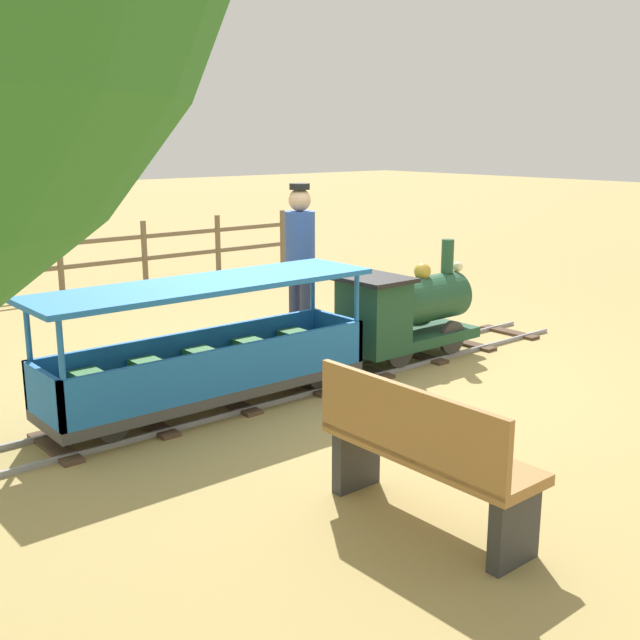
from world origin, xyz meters
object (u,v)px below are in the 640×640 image
Objects in this scene: locomotive at (404,310)px; passenger_car at (209,358)px; park_bench at (422,454)px; conductor_person at (300,251)px.

passenger_car is (0.00, -2.12, -0.07)m from locomotive.
passenger_car is 2.30m from park_bench.
conductor_person reaches higher than park_bench.
passenger_car is at bearing -58.16° from conductor_person.
passenger_car is at bearing -90.00° from locomotive.
park_bench is at bearing -28.62° from conductor_person.
park_bench is (2.30, -0.10, -0.01)m from passenger_car.
park_bench is at bearing -2.59° from passenger_car.
conductor_person is 1.24× the size of park_bench.
conductor_person is 3.89m from park_bench.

